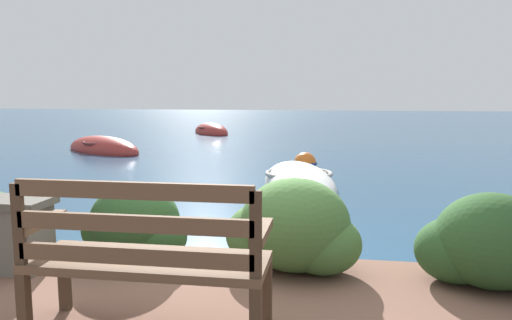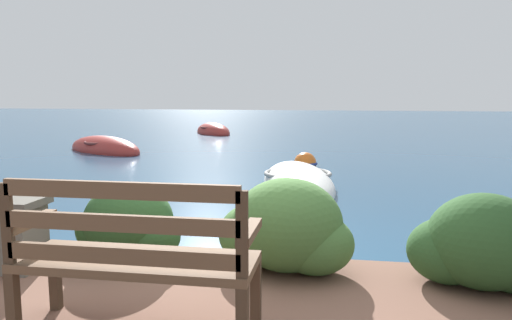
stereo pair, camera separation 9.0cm
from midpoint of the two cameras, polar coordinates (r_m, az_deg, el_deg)
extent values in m
plane|color=navy|center=(4.48, -3.42, -13.21)|extent=(80.00, 80.00, 0.00)
cube|color=#433123|center=(3.50, -21.75, -12.56)|extent=(0.06, 0.06, 0.40)
cube|color=#433123|center=(3.08, 0.36, -14.86)|extent=(0.06, 0.06, 0.40)
cube|color=#433123|center=(3.17, -25.73, -14.93)|extent=(0.06, 0.06, 0.40)
cube|color=brown|center=(2.97, -13.02, -11.27)|extent=(1.36, 0.48, 0.05)
cube|color=brown|center=(2.75, -14.74, -10.56)|extent=(1.29, 0.04, 0.09)
cube|color=brown|center=(2.71, -14.87, -7.04)|extent=(1.29, 0.04, 0.09)
cube|color=brown|center=(2.67, -15.00, -3.40)|extent=(1.29, 0.04, 0.09)
cube|color=#433123|center=(3.03, -26.26, -6.58)|extent=(0.06, 0.04, 0.45)
cube|color=#433123|center=(2.53, -1.06, -8.53)|extent=(0.06, 0.04, 0.45)
cube|color=brown|center=(3.21, -24.05, -6.51)|extent=(0.07, 0.43, 0.05)
cube|color=brown|center=(2.74, -0.29, -8.21)|extent=(0.07, 0.43, 0.05)
ellipsoid|color=#2D5628|center=(4.68, -27.48, -7.94)|extent=(0.47, 0.43, 0.37)
ellipsoid|color=#284C23|center=(4.30, -14.26, -6.82)|extent=(0.75, 0.68, 0.64)
ellipsoid|color=#284C23|center=(4.45, -16.40, -7.63)|extent=(0.56, 0.51, 0.45)
ellipsoid|color=#284C23|center=(4.22, -12.04, -8.59)|extent=(0.53, 0.47, 0.41)
ellipsoid|color=#426B33|center=(3.90, 3.80, -7.38)|extent=(0.86, 0.77, 0.73)
ellipsoid|color=#426B33|center=(4.02, 0.48, -8.50)|extent=(0.64, 0.58, 0.52)
ellipsoid|color=#426B33|center=(3.88, 6.92, -9.47)|extent=(0.60, 0.54, 0.47)
ellipsoid|color=#284C23|center=(3.93, 24.78, -8.36)|extent=(0.80, 0.72, 0.68)
ellipsoid|color=#284C23|center=(3.96, 21.33, -9.57)|extent=(0.60, 0.54, 0.48)
ellipsoid|color=silver|center=(8.51, 4.60, -2.76)|extent=(1.76, 3.37, 0.66)
torus|color=gray|center=(8.48, 4.61, -1.55)|extent=(1.36, 1.36, 0.07)
cube|color=#846647|center=(8.96, 4.22, -1.24)|extent=(0.92, 0.30, 0.04)
cube|color=#846647|center=(8.10, 4.97, -2.22)|extent=(0.92, 0.30, 0.04)
ellipsoid|color=#9E2D28|center=(14.08, -17.24, 1.13)|extent=(3.00, 2.41, 0.75)
torus|color=brown|center=(14.06, -17.28, 1.96)|extent=(1.44, 1.44, 0.07)
cube|color=#846647|center=(14.43, -18.18, 1.94)|extent=(0.54, 0.76, 0.04)
cube|color=#846647|center=(13.75, -16.48, 1.74)|extent=(0.54, 0.76, 0.04)
ellipsoid|color=#9E2D28|center=(19.28, -5.29, 3.16)|extent=(2.15, 2.40, 0.75)
torus|color=brown|center=(19.27, -5.29, 3.76)|extent=(1.36, 1.36, 0.07)
cube|color=#846647|center=(19.58, -5.69, 3.74)|extent=(0.68, 0.56, 0.04)
cube|color=#846647|center=(19.00, -4.95, 3.62)|extent=(0.68, 0.56, 0.04)
sphere|color=orange|center=(10.74, 5.39, -0.38)|extent=(0.48, 0.48, 0.48)
torus|color=navy|center=(10.74, 5.39, -0.38)|extent=(0.53, 0.53, 0.06)
camera|label=1|loc=(0.04, -90.25, -0.03)|focal=35.00mm
camera|label=2|loc=(0.04, 89.75, 0.03)|focal=35.00mm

